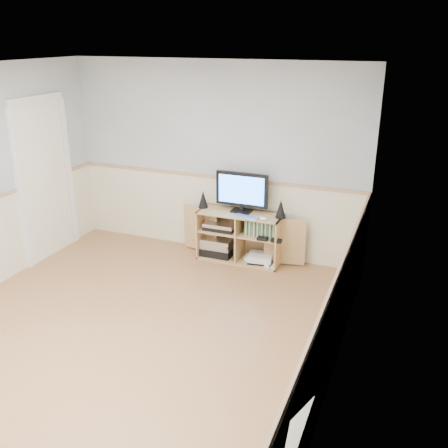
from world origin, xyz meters
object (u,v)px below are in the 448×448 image
at_px(media_cabinet, 241,235).
at_px(game_consoles, 260,258).
at_px(keyboard, 246,217).
at_px(monitor, 242,191).

xyz_separation_m(media_cabinet, game_consoles, (0.28, -0.06, -0.26)).
bearing_deg(keyboard, media_cabinet, 135.76).
distance_m(monitor, keyboard, 0.36).
bearing_deg(media_cabinet, monitor, -90.00).
xyz_separation_m(media_cabinet, monitor, (0.00, -0.00, 0.60)).
xyz_separation_m(monitor, keyboard, (0.12, -0.19, -0.27)).
bearing_deg(monitor, media_cabinet, 90.00).
relative_size(media_cabinet, game_consoles, 3.68).
bearing_deg(monitor, keyboard, -56.42).
height_order(monitor, game_consoles, monitor).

